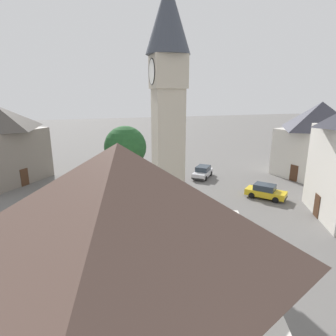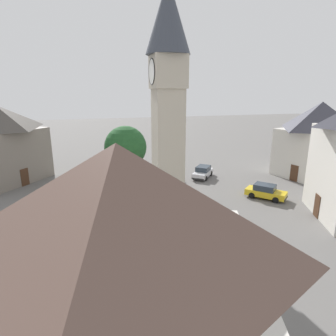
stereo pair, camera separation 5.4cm
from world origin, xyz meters
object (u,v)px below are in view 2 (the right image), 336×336
object	(u,v)px
clock_tower	(168,83)
car_silver_kerb	(134,241)
car_black_far	(203,172)
building_hall_far	(124,312)
car_blue_kerb	(165,175)
car_white_side	(209,237)
car_red_corner	(266,191)
pedestrian	(55,249)
building_terrace_right	(0,144)
tree	(126,147)
building_corner_back	(318,140)

from	to	relation	value
clock_tower	car_silver_kerb	bearing A→B (deg)	-34.14
car_black_far	building_hall_far	xyz separation A→B (m)	(26.64, -13.86, 4.28)
car_blue_kerb	car_white_side	distance (m)	16.38
car_red_corner	car_black_far	bearing A→B (deg)	-159.00
pedestrian	building_hall_far	distance (m)	12.39
clock_tower	building_terrace_right	distance (m)	23.22
tree	building_terrace_right	xyz separation A→B (m)	(-3.53, -14.75, 0.54)
car_white_side	pedestrian	size ratio (longest dim) A/B	2.53
car_white_side	building_hall_far	distance (m)	13.49
clock_tower	building_corner_back	distance (m)	23.30
clock_tower	pedestrian	xyz separation A→B (m)	(6.51, -9.63, -10.78)
clock_tower	car_blue_kerb	bearing A→B (deg)	165.88
car_blue_kerb	clock_tower	bearing A→B (deg)	-14.12
building_terrace_right	building_corner_back	distance (m)	39.99
car_black_far	building_terrace_right	size ratio (longest dim) A/B	0.35
building_terrace_right	building_hall_far	bearing A→B (deg)	18.79
car_silver_kerb	building_corner_back	xyz separation A→B (m)	(-11.48, 26.10, 4.27)
tree	building_corner_back	distance (m)	24.83
car_blue_kerb	car_black_far	world-z (taller)	same
car_blue_kerb	building_hall_far	world-z (taller)	building_hall_far
car_blue_kerb	car_silver_kerb	xyz separation A→B (m)	(15.39, -6.62, 0.00)
car_white_side	building_corner_back	size ratio (longest dim) A/B	0.43
car_silver_kerb	tree	size ratio (longest dim) A/B	0.63
car_red_corner	building_hall_far	distance (m)	25.12
car_red_corner	pedestrian	xyz separation A→B (m)	(6.44, -20.45, 0.25)
building_terrace_right	car_white_side	bearing A→B (deg)	40.55
building_hall_far	car_black_far	bearing A→B (deg)	152.51
clock_tower	car_blue_kerb	xyz separation A→B (m)	(-8.94, 2.25, -11.02)
car_silver_kerb	pedestrian	world-z (taller)	pedestrian
car_red_corner	pedestrian	distance (m)	21.44
car_blue_kerb	building_corner_back	distance (m)	20.32
car_red_corner	tree	size ratio (longest dim) A/B	0.60
car_blue_kerb	car_white_side	bearing A→B (deg)	-4.45
car_red_corner	car_black_far	size ratio (longest dim) A/B	1.00
car_red_corner	tree	xyz separation A→B (m)	(-10.47, -13.33, 3.60)
car_white_side	tree	world-z (taller)	tree
pedestrian	building_hall_far	size ratio (longest dim) A/B	0.17
car_red_corner	building_terrace_right	world-z (taller)	building_terrace_right
car_blue_kerb	building_hall_far	xyz separation A→B (m)	(26.72, -8.72, 4.28)
pedestrian	car_white_side	bearing A→B (deg)	85.26
car_red_corner	building_terrace_right	distance (m)	31.65
car_silver_kerb	car_blue_kerb	bearing A→B (deg)	156.72
clock_tower	car_black_far	bearing A→B (deg)	140.13
car_silver_kerb	tree	xyz separation A→B (m)	(-16.85, 1.87, 3.60)
building_terrace_right	building_corner_back	bearing A→B (deg)	77.14
car_black_far	building_hall_far	bearing A→B (deg)	-27.49
car_silver_kerb	car_red_corner	xyz separation A→B (m)	(-6.38, 15.20, 0.00)
car_white_side	tree	distance (m)	18.48
building_terrace_right	car_red_corner	bearing A→B (deg)	63.51
car_white_side	pedestrian	bearing A→B (deg)	-94.74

